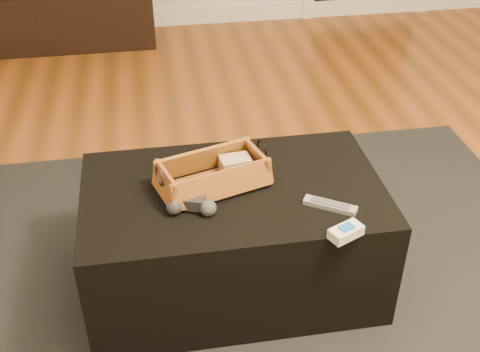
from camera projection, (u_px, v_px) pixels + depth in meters
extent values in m
cube|color=brown|center=(272.00, 284.00, 2.23)|extent=(5.00, 5.50, 0.01)
cube|color=white|center=(195.00, 16.00, 4.41)|extent=(5.00, 0.04, 0.12)
cube|color=black|center=(47.00, 5.00, 3.98)|extent=(1.38, 0.45, 0.54)
cube|color=black|center=(236.00, 291.00, 2.19)|extent=(2.60, 2.00, 0.01)
cube|color=black|center=(233.00, 237.00, 2.10)|extent=(1.00, 0.60, 0.42)
cube|color=black|center=(210.00, 184.00, 1.97)|extent=(0.19, 0.11, 0.02)
cube|color=tan|center=(235.00, 165.00, 2.03)|extent=(0.11, 0.08, 0.05)
cube|color=#965521|center=(213.00, 184.00, 1.99)|extent=(0.35, 0.24, 0.01)
cube|color=#915820|center=(203.00, 159.00, 2.02)|extent=(0.34, 0.13, 0.09)
cube|color=#AD6227|center=(223.00, 184.00, 1.90)|extent=(0.34, 0.13, 0.09)
cube|color=brown|center=(258.00, 159.00, 2.02)|extent=(0.08, 0.18, 0.09)
cube|color=#934F21|center=(164.00, 185.00, 1.90)|extent=(0.08, 0.18, 0.09)
torus|color=black|center=(262.00, 149.00, 2.01)|extent=(0.03, 0.07, 0.07)
torus|color=#302620|center=(159.00, 176.00, 1.87)|extent=(0.03, 0.07, 0.07)
cube|color=black|center=(192.00, 201.00, 1.88)|extent=(0.10, 0.08, 0.04)
sphere|color=#252527|center=(174.00, 207.00, 1.86)|extent=(0.06, 0.06, 0.05)
sphere|color=#333436|center=(208.00, 208.00, 1.86)|extent=(0.06, 0.06, 0.05)
cube|color=#919398|center=(330.00, 205.00, 1.90)|extent=(0.16, 0.12, 0.02)
cube|color=#414145|center=(330.00, 203.00, 1.89)|extent=(0.12, 0.09, 0.00)
cube|color=beige|center=(346.00, 232.00, 1.77)|extent=(0.12, 0.09, 0.03)
cube|color=blue|center=(347.00, 227.00, 1.76)|extent=(0.05, 0.05, 0.01)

